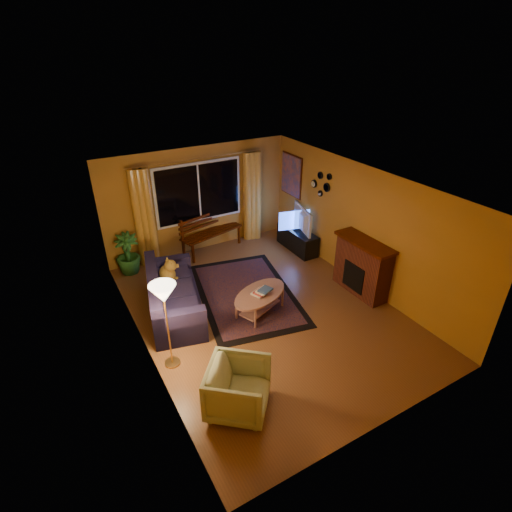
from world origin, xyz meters
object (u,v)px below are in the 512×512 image
sofa (174,293)px  coffee_table (260,303)px  bench (212,241)px  armchair (238,387)px  floor_lamp (168,326)px  tv_console (297,240)px

sofa → coffee_table: bearing=-17.4°
coffee_table → bench: bearing=84.4°
sofa → armchair: 2.59m
armchair → floor_lamp: size_ratio=0.55×
bench → armchair: bearing=-124.5°
bench → tv_console: size_ratio=1.29×
bench → tv_console: tv_console is taller
floor_lamp → sofa: bearing=67.8°
sofa → tv_console: sofa is taller
armchair → coffee_table: (1.38, 1.77, -0.19)m
bench → floor_lamp: (-2.17, -3.24, 0.52)m
bench → tv_console: (1.83, -0.99, 0.02)m
coffee_table → tv_console: (2.10, 1.78, 0.03)m
floor_lamp → tv_console: bearing=29.3°
bench → armchair: (-1.65, -4.54, 0.18)m
bench → coffee_table: (-0.27, -2.77, -0.01)m
tv_console → floor_lamp: bearing=-150.2°
sofa → armchair: bearing=-76.7°
armchair → sofa: bearing=39.9°
floor_lamp → tv_console: floor_lamp is taller
sofa → tv_console: (3.48, 0.96, -0.16)m
sofa → coffee_table: (1.38, -0.82, -0.20)m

